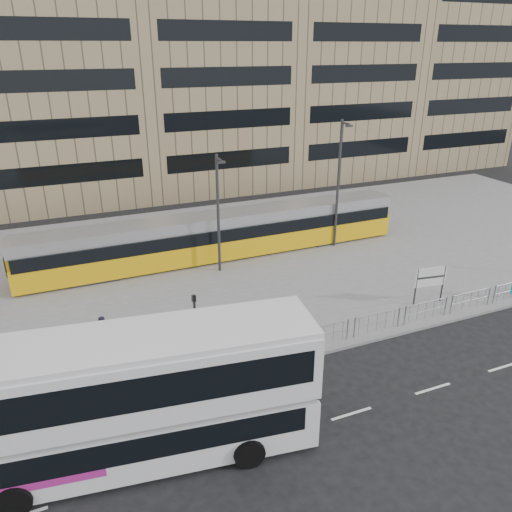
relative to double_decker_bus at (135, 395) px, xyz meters
name	(u,v)px	position (x,y,z in m)	size (l,w,h in m)	color
ground	(341,350)	(9.97, 3.02, -2.62)	(120.00, 120.00, 0.00)	black
plaza	(247,257)	(9.97, 15.02, -2.54)	(64.00, 24.00, 0.15)	slate
kerb	(341,348)	(9.97, 3.07, -2.54)	(64.00, 0.25, 0.17)	gray
building_row	(176,49)	(11.52, 37.29, 10.30)	(70.40, 18.40, 31.20)	maroon
pedestrian_barrier	(372,318)	(11.97, 3.52, -1.63)	(32.07, 0.07, 1.10)	#93969C
road_markings	(413,395)	(10.97, -0.98, -2.61)	(62.00, 0.12, 0.01)	white
double_decker_bus	(135,395)	(0.00, 0.00, 0.00)	(12.36, 4.37, 4.84)	silver
tram	(220,235)	(8.26, 15.62, -0.95)	(25.61, 2.67, 3.02)	#EBB00C
station_sign	(430,279)	(16.70, 5.00, -1.00)	(1.83, 0.34, 2.11)	#2D2D30
pedestrian	(104,333)	(-0.31, 7.13, -1.59)	(0.64, 0.42, 1.76)	black
traffic_light_west	(195,318)	(3.49, 5.01, -0.49)	(0.22, 0.24, 3.10)	#2D2D30
lamp_post_west	(218,209)	(7.51, 13.45, 1.58)	(0.45, 1.04, 7.35)	#2D2D30
lamp_post_east	(339,180)	(16.39, 14.35, 2.28)	(0.45, 1.04, 8.74)	#2D2D30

